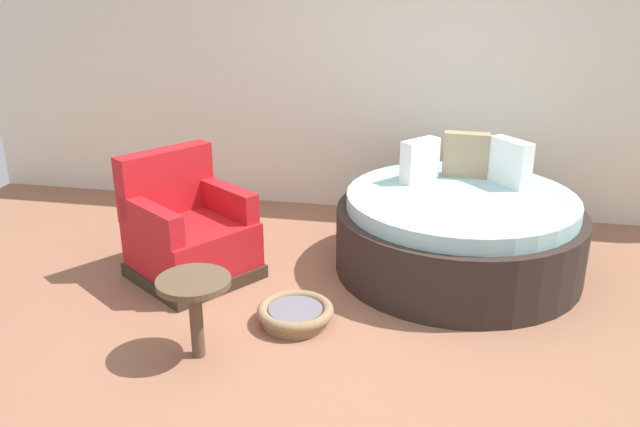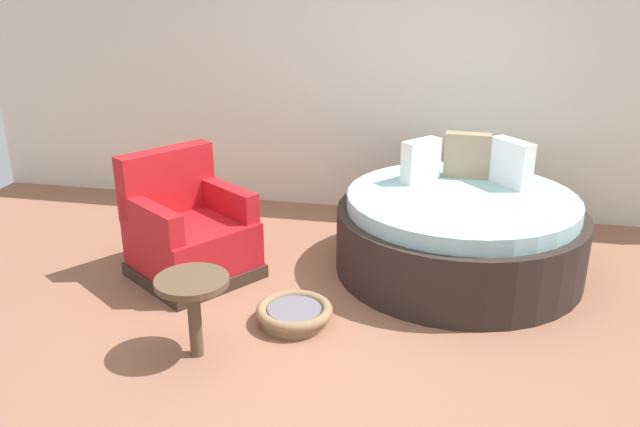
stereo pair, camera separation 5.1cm
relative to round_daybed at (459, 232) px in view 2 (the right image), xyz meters
name	(u,v)px [view 2 (the right image)]	position (x,y,z in m)	size (l,w,h in m)	color
ground_plane	(334,335)	(-0.76, -1.13, -0.32)	(8.00, 8.00, 0.02)	#936047
back_wall	(384,56)	(-0.76, 1.29, 1.14)	(8.00, 0.12, 2.90)	silver
round_daybed	(459,232)	(0.00, 0.00, 0.00)	(1.88, 1.88, 0.98)	#2D231E
red_armchair	(188,234)	(-2.00, -0.49, 0.02)	(1.11, 1.11, 0.94)	#38281E
pet_basket	(294,313)	(-1.05, -1.05, -0.24)	(0.51, 0.51, 0.13)	#8E704C
side_table	(193,293)	(-1.54, -1.54, 0.11)	(0.44, 0.44, 0.52)	brown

